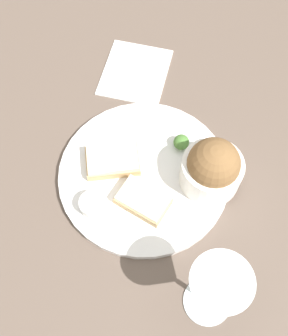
{
  "coord_description": "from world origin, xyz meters",
  "views": [
    {
      "loc": [
        0.16,
        -0.31,
        0.71
      ],
      "look_at": [
        0.0,
        0.0,
        0.03
      ],
      "focal_mm": 45.0,
      "sensor_mm": 36.0,
      "label": 1
    }
  ],
  "objects_px": {
    "salad_bowl": "(212,168)",
    "cheese_toast_far": "(143,200)",
    "napkin": "(135,72)",
    "sauce_ramekin": "(92,204)",
    "cheese_toast_near": "(113,160)",
    "wine_glass": "(217,288)"
  },
  "relations": [
    {
      "from": "cheese_toast_far",
      "to": "napkin",
      "type": "relative_size",
      "value": 0.52
    },
    {
      "from": "wine_glass",
      "to": "salad_bowl",
      "type": "bearing_deg",
      "value": 112.97
    },
    {
      "from": "sauce_ramekin",
      "to": "napkin",
      "type": "distance_m",
      "value": 0.33
    },
    {
      "from": "salad_bowl",
      "to": "sauce_ramekin",
      "type": "relative_size",
      "value": 2.39
    },
    {
      "from": "salad_bowl",
      "to": "cheese_toast_near",
      "type": "distance_m",
      "value": 0.18
    },
    {
      "from": "cheese_toast_far",
      "to": "napkin",
      "type": "bearing_deg",
      "value": 120.38
    },
    {
      "from": "sauce_ramekin",
      "to": "wine_glass",
      "type": "relative_size",
      "value": 0.3
    },
    {
      "from": "wine_glass",
      "to": "napkin",
      "type": "bearing_deg",
      "value": 131.55
    },
    {
      "from": "salad_bowl",
      "to": "wine_glass",
      "type": "relative_size",
      "value": 0.71
    },
    {
      "from": "wine_glass",
      "to": "sauce_ramekin",
      "type": "bearing_deg",
      "value": 167.66
    },
    {
      "from": "sauce_ramekin",
      "to": "cheese_toast_near",
      "type": "relative_size",
      "value": 0.39
    },
    {
      "from": "sauce_ramekin",
      "to": "cheese_toast_near",
      "type": "bearing_deg",
      "value": 97.3
    },
    {
      "from": "salad_bowl",
      "to": "cheese_toast_far",
      "type": "bearing_deg",
      "value": -131.71
    },
    {
      "from": "salad_bowl",
      "to": "wine_glass",
      "type": "height_order",
      "value": "wine_glass"
    },
    {
      "from": "cheese_toast_near",
      "to": "wine_glass",
      "type": "xyz_separation_m",
      "value": [
        0.26,
        -0.15,
        0.08
      ]
    },
    {
      "from": "salad_bowl",
      "to": "wine_glass",
      "type": "distance_m",
      "value": 0.22
    },
    {
      "from": "sauce_ramekin",
      "to": "cheese_toast_far",
      "type": "distance_m",
      "value": 0.09
    },
    {
      "from": "sauce_ramekin",
      "to": "napkin",
      "type": "height_order",
      "value": "sauce_ramekin"
    },
    {
      "from": "cheese_toast_near",
      "to": "napkin",
      "type": "bearing_deg",
      "value": 107.45
    },
    {
      "from": "cheese_toast_near",
      "to": "cheese_toast_far",
      "type": "bearing_deg",
      "value": -27.63
    },
    {
      "from": "salad_bowl",
      "to": "cheese_toast_far",
      "type": "height_order",
      "value": "salad_bowl"
    },
    {
      "from": "cheese_toast_near",
      "to": "wine_glass",
      "type": "height_order",
      "value": "wine_glass"
    }
  ]
}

